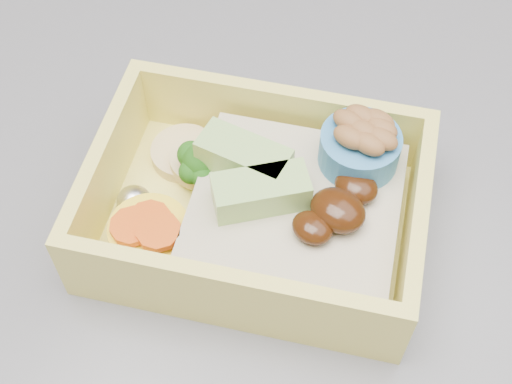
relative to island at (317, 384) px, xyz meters
The scene contains 2 objects.
island is the anchor object (origin of this frame).
bento_box 0.49m from the island, 93.93° to the right, with size 0.21×0.18×0.06m.
Camera 1 is at (0.11, -0.38, 1.26)m, focal length 50.00 mm.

